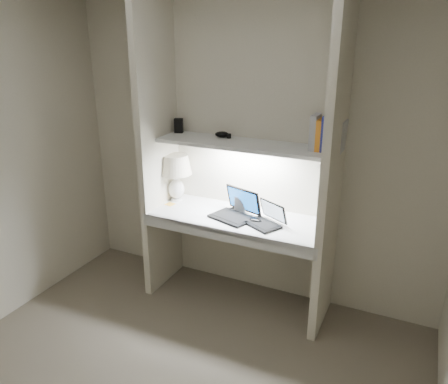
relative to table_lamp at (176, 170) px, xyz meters
The scene contains 17 objects.
back_wall 0.69m from the table_lamp, 13.92° to the left, with size 3.20×0.01×2.50m, color beige.
alcove_panel_left 0.25m from the table_lamp, 127.72° to the right, with size 0.06×0.55×2.50m, color beige.
alcove_panel_right 1.39m from the table_lamp, ahead, with size 0.06×0.55×2.50m, color beige.
desk 0.72m from the table_lamp, 10.31° to the right, with size 1.40×0.55×0.04m, color white.
desk_apron 0.81m from the table_lamp, 30.46° to the right, with size 1.46×0.03×0.10m, color silver.
shelf 0.71m from the table_lamp, ahead, with size 1.40×0.36×0.03m, color silver.
strip_light 0.70m from the table_lamp, ahead, with size 0.60×0.04×0.01m, color white.
table_lamp is the anchor object (origin of this frame).
laptop_main 0.68m from the table_lamp, 10.64° to the right, with size 0.41×0.38×0.23m.
laptop_netbook 0.95m from the table_lamp, ahead, with size 0.35×0.33×0.17m.
speaker 0.66m from the table_lamp, ahead, with size 0.09×0.07×0.13m, color silver.
mouse 0.87m from the table_lamp, 11.33° to the right, with size 0.11×0.07×0.04m, color black.
cable_coil 0.63m from the table_lamp, ahead, with size 0.10×0.10×0.01m, color black.
sticky_note 0.30m from the table_lamp, 90.00° to the right, with size 0.07×0.07×0.00m, color yellow.
book_row 1.36m from the table_lamp, ahead, with size 0.24×0.17×0.26m.
shelf_box 0.38m from the table_lamp, 90.00° to the left, with size 0.07×0.05×0.12m, color black.
shelf_gadget 0.54m from the table_lamp, ahead, with size 0.12×0.08×0.05m, color black.
Camera 1 is at (1.29, -1.77, 2.18)m, focal length 35.00 mm.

